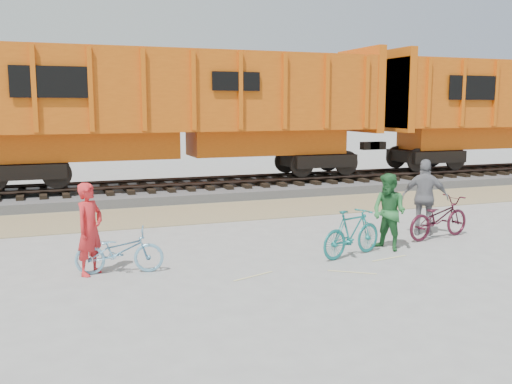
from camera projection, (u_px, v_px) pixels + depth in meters
ground at (287, 260)px, 11.39m from camera, size 120.00×120.00×0.00m
gravel_strip at (211, 212)px, 16.49m from camera, size 120.00×3.00×0.02m
ballast_bed at (184, 191)px, 19.71m from camera, size 120.00×4.00×0.30m
track at (183, 182)px, 19.66m from camera, size 120.00×2.60×0.24m
hopper_car_center at (182, 108)px, 19.29m from camera, size 14.00×3.13×4.65m
bicycle_blue at (119, 251)px, 10.45m from camera, size 1.67×0.84×0.84m
bicycle_teal at (352, 233)px, 11.61m from camera, size 1.70×0.95×0.98m
bicycle_maroon at (439, 218)px, 13.22m from camera, size 1.95×1.00×0.98m
person_solo at (90, 229)px, 10.31m from camera, size 0.72×0.73×1.69m
person_man at (389, 212)px, 12.09m from camera, size 0.87×0.97×1.65m
person_woman at (425, 197)px, 13.49m from camera, size 1.12×0.98×1.82m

